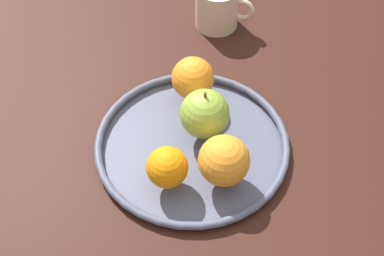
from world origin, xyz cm
name	(u,v)px	position (x,y,z in cm)	size (l,w,h in cm)	color
ground_plane	(192,155)	(0.00, 0.00, -2.00)	(158.35, 158.35, 4.00)	#331610
fruit_bowl	(192,144)	(0.00, 0.00, 0.92)	(30.59, 30.59, 1.80)	#4D5164
apple	(205,114)	(1.17, 2.60, 5.66)	(7.72, 7.72, 8.52)	#88A835
orange_front_left	(167,167)	(-1.08, -8.02, 4.85)	(6.09, 6.09, 6.09)	orange
orange_back_left	(193,78)	(-3.01, 9.66, 5.32)	(7.03, 7.03, 7.03)	orange
orange_center	(224,161)	(6.37, -4.88, 5.55)	(7.51, 7.51, 7.51)	orange
ambient_mug	(218,7)	(-4.77, 30.41, 4.15)	(11.79, 8.27, 8.28)	beige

